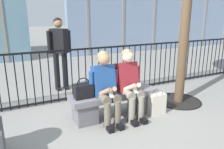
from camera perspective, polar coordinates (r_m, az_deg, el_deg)
The scene contains 8 objects.
ground_plane at distance 4.07m, azimuth 0.63°, elevation -10.57°, with size 60.00×60.00×0.00m, color gray.
stone_bench at distance 3.96m, azimuth 0.64°, elevation -7.04°, with size 1.60×0.44×0.45m.
seated_person_with_phone at distance 3.62m, azimuth -1.61°, elevation -2.82°, with size 0.52×0.66×1.21m.
seated_person_companion at distance 3.82m, azimuth 4.55°, elevation -1.87°, with size 0.52×0.66×1.21m.
handbag_on_bench at distance 3.63m, azimuth -7.49°, elevation -4.18°, with size 0.30×0.18×0.35m.
shopping_bag at distance 4.13m, azimuth 11.62°, elevation -7.48°, with size 0.31×0.16×0.48m.
bystander_at_railing at distance 5.33m, azimuth -13.50°, elevation 6.60°, with size 0.55×0.43×1.71m.
plaza_railing at distance 4.80m, azimuth -5.12°, elevation 0.59°, with size 9.26×0.04×1.10m.
Camera 1 is at (-1.65, -3.26, 1.80)m, focal length 35.07 mm.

